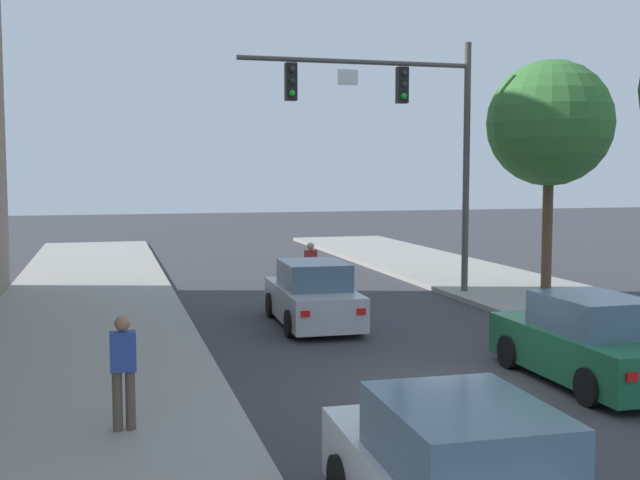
{
  "coord_description": "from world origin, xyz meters",
  "views": [
    {
      "loc": [
        -5.96,
        -12.38,
        3.8
      ],
      "look_at": [
        -0.54,
        7.6,
        2.0
      ],
      "focal_mm": 44.31,
      "sensor_mm": 36.0,
      "label": 1
    }
  ],
  "objects_px": {
    "pedestrian_crossing_road": "(311,266)",
    "street_tree_second": "(550,124)",
    "car_lead_silver": "(313,296)",
    "car_following_green": "(588,343)",
    "traffic_signal_mast": "(404,118)",
    "pedestrian_sidewalk_left_walker": "(123,367)"
  },
  "relations": [
    {
      "from": "traffic_signal_mast",
      "to": "car_lead_silver",
      "type": "distance_m",
      "value": 6.78
    },
    {
      "from": "traffic_signal_mast",
      "to": "car_following_green",
      "type": "distance_m",
      "value": 10.82
    },
    {
      "from": "traffic_signal_mast",
      "to": "pedestrian_crossing_road",
      "type": "xyz_separation_m",
      "value": [
        -2.54,
        1.21,
        -4.45
      ]
    },
    {
      "from": "car_following_green",
      "to": "pedestrian_crossing_road",
      "type": "distance_m",
      "value": 11.22
    },
    {
      "from": "pedestrian_crossing_road",
      "to": "street_tree_second",
      "type": "bearing_deg",
      "value": -11.05
    },
    {
      "from": "traffic_signal_mast",
      "to": "pedestrian_crossing_road",
      "type": "distance_m",
      "value": 5.27
    },
    {
      "from": "car_lead_silver",
      "to": "pedestrian_sidewalk_left_walker",
      "type": "bearing_deg",
      "value": -122.35
    },
    {
      "from": "traffic_signal_mast",
      "to": "car_lead_silver",
      "type": "bearing_deg",
      "value": -137.87
    },
    {
      "from": "car_following_green",
      "to": "pedestrian_sidewalk_left_walker",
      "type": "distance_m",
      "value": 8.18
    },
    {
      "from": "car_following_green",
      "to": "street_tree_second",
      "type": "xyz_separation_m",
      "value": [
        4.94,
        9.57,
        4.54
      ]
    },
    {
      "from": "pedestrian_sidewalk_left_walker",
      "to": "pedestrian_crossing_road",
      "type": "bearing_deg",
      "value": 64.03
    },
    {
      "from": "street_tree_second",
      "to": "pedestrian_crossing_road",
      "type": "bearing_deg",
      "value": 168.95
    },
    {
      "from": "traffic_signal_mast",
      "to": "car_following_green",
      "type": "height_order",
      "value": "traffic_signal_mast"
    },
    {
      "from": "pedestrian_crossing_road",
      "to": "street_tree_second",
      "type": "xyz_separation_m",
      "value": [
        7.25,
        -1.42,
        4.35
      ]
    },
    {
      "from": "pedestrian_crossing_road",
      "to": "street_tree_second",
      "type": "relative_size",
      "value": 0.23
    },
    {
      "from": "traffic_signal_mast",
      "to": "pedestrian_sidewalk_left_walker",
      "type": "distance_m",
      "value": 14.27
    },
    {
      "from": "traffic_signal_mast",
      "to": "pedestrian_sidewalk_left_walker",
      "type": "relative_size",
      "value": 4.57
    },
    {
      "from": "traffic_signal_mast",
      "to": "street_tree_second",
      "type": "height_order",
      "value": "traffic_signal_mast"
    },
    {
      "from": "car_lead_silver",
      "to": "pedestrian_crossing_road",
      "type": "xyz_separation_m",
      "value": [
        1.12,
        4.52,
        0.19
      ]
    },
    {
      "from": "car_lead_silver",
      "to": "pedestrian_crossing_road",
      "type": "relative_size",
      "value": 2.61
    },
    {
      "from": "traffic_signal_mast",
      "to": "car_lead_silver",
      "type": "height_order",
      "value": "traffic_signal_mast"
    },
    {
      "from": "car_lead_silver",
      "to": "car_following_green",
      "type": "bearing_deg",
      "value": -62.12
    }
  ]
}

